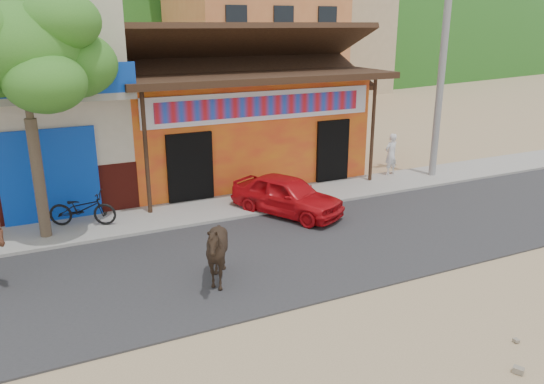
{
  "coord_description": "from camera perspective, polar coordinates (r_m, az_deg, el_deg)",
  "views": [
    {
      "loc": [
        -4.8,
        -7.97,
        5.28
      ],
      "look_at": [
        0.44,
        3.0,
        1.4
      ],
      "focal_mm": 35.0,
      "sensor_mm": 36.0,
      "label": 1
    }
  ],
  "objects": [
    {
      "name": "apartment_front",
      "position": [
        34.83,
        -2.29,
        18.88
      ],
      "size": [
        9.0,
        9.0,
        12.0
      ],
      "primitive_type": "cube",
      "color": "#CC723F",
      "rests_on": "ground"
    },
    {
      "name": "ground",
      "position": [
        10.7,
        4.93,
        -11.94
      ],
      "size": [
        120.0,
        120.0,
        0.0
      ],
      "primitive_type": "plane",
      "color": "#9E825B",
      "rests_on": "ground"
    },
    {
      "name": "tree",
      "position": [
        13.94,
        -24.57,
        7.2
      ],
      "size": [
        3.0,
        3.0,
        6.0
      ],
      "primitive_type": null,
      "color": "#2D721E",
      "rests_on": "sidewalk"
    },
    {
      "name": "red_car",
      "position": [
        15.1,
        1.62,
        -0.32
      ],
      "size": [
        2.78,
        3.57,
        1.14
      ],
      "primitive_type": "imported",
      "rotation": [
        0.0,
        0.0,
        0.5
      ],
      "color": "red",
      "rests_on": "road"
    },
    {
      "name": "cow_dark",
      "position": [
        11.03,
        -5.95,
        -6.47
      ],
      "size": [
        1.71,
        1.63,
        1.48
      ],
      "primitive_type": "imported",
      "rotation": [
        0.0,
        0.0,
        -1.16
      ],
      "color": "black",
      "rests_on": "road"
    },
    {
      "name": "road",
      "position": [
        12.66,
        -0.81,
        -6.84
      ],
      "size": [
        60.0,
        5.0,
        0.04
      ],
      "primitive_type": "cube",
      "color": "#28282B",
      "rests_on": "ground"
    },
    {
      "name": "sidewalk",
      "position": [
        15.67,
        -6.18,
        -1.87
      ],
      "size": [
        60.0,
        2.0,
        0.12
      ],
      "primitive_type": "cube",
      "color": "gray",
      "rests_on": "ground"
    },
    {
      "name": "utility_pole",
      "position": [
        19.12,
        17.89,
        13.4
      ],
      "size": [
        0.24,
        0.24,
        8.0
      ],
      "primitive_type": "cylinder",
      "color": "gray",
      "rests_on": "sidewalk"
    },
    {
      "name": "pedestrian",
      "position": [
        19.26,
        12.67,
        4.0
      ],
      "size": [
        0.59,
        0.44,
        1.48
      ],
      "primitive_type": "imported",
      "rotation": [
        0.0,
        0.0,
        3.31
      ],
      "color": "white",
      "rests_on": "sidewalk"
    },
    {
      "name": "dance_club",
      "position": [
        19.53,
        -4.75,
        7.38
      ],
      "size": [
        8.0,
        6.0,
        3.6
      ],
      "primitive_type": "cube",
      "color": "orange",
      "rests_on": "ground"
    },
    {
      "name": "apartment_rear",
      "position": [
        44.29,
        5.73,
        17.26
      ],
      "size": [
        8.0,
        8.0,
        10.0
      ],
      "primitive_type": "cube",
      "color": "tan",
      "rests_on": "ground"
    },
    {
      "name": "scooter",
      "position": [
        14.95,
        -19.73,
        -1.69
      ],
      "size": [
        1.86,
        1.26,
        0.93
      ],
      "primitive_type": "imported",
      "rotation": [
        0.0,
        0.0,
        1.17
      ],
      "color": "black",
      "rests_on": "sidewalk"
    }
  ]
}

